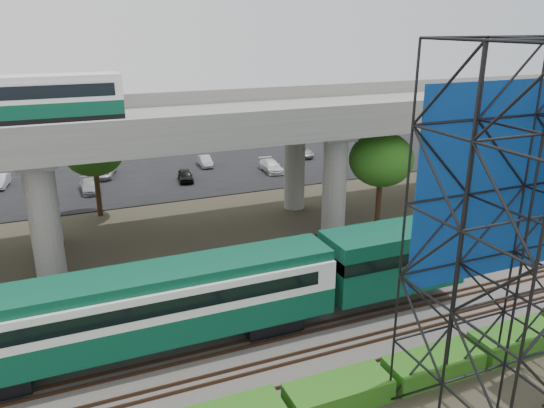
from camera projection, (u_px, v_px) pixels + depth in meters
name	position (u px, v px, depth m)	size (l,w,h in m)	color
ground	(277.00, 354.00, 26.16)	(140.00, 140.00, 0.00)	#474233
ballast_bed	(262.00, 331.00, 27.88)	(90.00, 12.00, 0.20)	slate
service_road	(215.00, 267.00, 35.31)	(90.00, 5.00, 0.08)	black
parking_lot	(150.00, 177.00, 55.81)	(90.00, 18.00, 0.08)	black
harbor_water	(121.00, 138.00, 75.00)	(140.00, 40.00, 0.03)	#455D71
rail_tracks	(262.00, 328.00, 27.82)	(90.00, 9.52, 0.16)	#472D1E
commuter_train	(186.00, 299.00, 25.53)	(29.30, 3.06, 4.30)	black
overpass	(178.00, 132.00, 37.17)	(80.00, 12.00, 12.40)	#9E9B93
hedge_strip	(339.00, 392.00, 22.60)	(34.60, 1.80, 1.20)	#255D15
trees	(124.00, 173.00, 36.75)	(40.94, 16.94, 7.69)	#382314
parked_cars	(158.00, 171.00, 55.70)	(38.84, 9.73, 1.32)	silver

